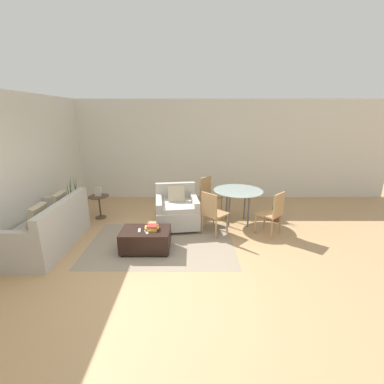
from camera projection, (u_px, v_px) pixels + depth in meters
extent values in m
plane|color=tan|center=(167.00, 273.00, 3.96)|extent=(20.00, 20.00, 0.00)
cube|color=beige|center=(178.00, 150.00, 7.23)|extent=(12.00, 0.06, 2.75)
cube|color=beige|center=(29.00, 166.00, 5.00)|extent=(0.06, 12.00, 2.75)
cube|color=gray|center=(162.00, 244.00, 4.85)|extent=(2.70, 1.79, 0.00)
cube|color=brown|center=(158.00, 261.00, 4.27)|extent=(2.65, 0.06, 0.00)
cube|color=brown|center=(160.00, 252.00, 4.56)|extent=(2.65, 0.06, 0.00)
cube|color=brown|center=(162.00, 243.00, 4.84)|extent=(2.65, 0.06, 0.00)
cube|color=brown|center=(164.00, 236.00, 5.13)|extent=(2.65, 0.06, 0.00)
cube|color=brown|center=(165.00, 230.00, 5.41)|extent=(2.65, 0.06, 0.00)
cube|color=#B2ADA3|center=(47.00, 235.00, 4.70)|extent=(0.90, 1.78, 0.43)
cube|color=#B2ADA3|center=(64.00, 213.00, 4.57)|extent=(0.14, 1.78, 0.45)
cube|color=#B2ADA3|center=(66.00, 203.00, 5.39)|extent=(0.83, 0.12, 0.26)
cube|color=#B2ADA3|center=(13.00, 240.00, 3.80)|extent=(0.83, 0.12, 0.26)
cube|color=tan|center=(59.00, 203.00, 4.94)|extent=(0.19, 0.40, 0.41)
cube|color=tan|center=(37.00, 217.00, 4.25)|extent=(0.19, 0.40, 0.41)
cube|color=#B2ADA3|center=(177.00, 215.00, 5.56)|extent=(1.00, 1.06, 0.38)
cube|color=#B2ADA3|center=(177.00, 205.00, 5.46)|extent=(0.74, 0.91, 0.10)
cube|color=#B2ADA3|center=(176.00, 192.00, 5.84)|extent=(0.89, 0.23, 0.43)
cube|color=#B2ADA3|center=(159.00, 203.00, 5.43)|extent=(0.23, 0.88, 0.20)
cube|color=#B2ADA3|center=(195.00, 202.00, 5.52)|extent=(0.23, 0.88, 0.20)
cylinder|color=brown|center=(161.00, 233.00, 5.21)|extent=(0.05, 0.05, 0.06)
cylinder|color=brown|center=(196.00, 231.00, 5.30)|extent=(0.05, 0.05, 0.06)
cylinder|color=brown|center=(161.00, 218.00, 5.95)|extent=(0.05, 0.05, 0.06)
cylinder|color=brown|center=(192.00, 217.00, 6.04)|extent=(0.05, 0.05, 0.06)
cube|color=tan|center=(177.00, 194.00, 5.54)|extent=(0.38, 0.25, 0.37)
cube|color=black|center=(146.00, 239.00, 4.57)|extent=(0.86, 0.55, 0.35)
cylinder|color=black|center=(122.00, 255.00, 4.41)|extent=(0.04, 0.04, 0.04)
cylinder|color=black|center=(166.00, 255.00, 4.41)|extent=(0.04, 0.04, 0.04)
cylinder|color=black|center=(129.00, 243.00, 4.84)|extent=(0.04, 0.04, 0.04)
cylinder|color=black|center=(169.00, 243.00, 4.84)|extent=(0.04, 0.04, 0.04)
cube|color=gold|center=(152.00, 229.00, 4.51)|extent=(0.18, 0.20, 0.03)
cube|color=gold|center=(152.00, 227.00, 4.52)|extent=(0.26, 0.18, 0.03)
cube|color=#B72D28|center=(152.00, 226.00, 4.51)|extent=(0.18, 0.15, 0.02)
cube|color=#B7B7BC|center=(147.00, 232.00, 4.43)|extent=(0.10, 0.16, 0.01)
cube|color=#B7B7BC|center=(140.00, 230.00, 4.50)|extent=(0.06, 0.16, 0.01)
cylinder|color=#333338|center=(76.00, 214.00, 5.97)|extent=(0.37, 0.37, 0.26)
cylinder|color=black|center=(75.00, 209.00, 5.94)|extent=(0.34, 0.34, 0.02)
cone|color=#286033|center=(77.00, 192.00, 5.81)|extent=(0.06, 0.14, 0.78)
cone|color=#286033|center=(77.00, 191.00, 5.91)|extent=(0.16, 0.10, 0.77)
cone|color=#286033|center=(71.00, 192.00, 5.88)|extent=(0.10, 0.11, 0.79)
cone|color=#286033|center=(69.00, 195.00, 5.80)|extent=(0.07, 0.09, 0.66)
cone|color=#286033|center=(73.00, 195.00, 5.78)|extent=(0.11, 0.06, 0.69)
cylinder|color=#4C3828|center=(99.00, 196.00, 5.93)|extent=(0.46, 0.46, 0.02)
cylinder|color=#4C3828|center=(100.00, 207.00, 6.01)|extent=(0.04, 0.04, 0.50)
cylinder|color=#4C3828|center=(101.00, 217.00, 6.08)|extent=(0.25, 0.25, 0.02)
cube|color=silver|center=(99.00, 192.00, 5.90)|extent=(0.14, 0.06, 0.22)
cube|color=#B2A893|center=(98.00, 192.00, 5.89)|extent=(0.12, 0.04, 0.19)
cube|color=silver|center=(99.00, 193.00, 5.94)|extent=(0.02, 0.04, 0.10)
cylinder|color=#8C9E99|center=(239.00, 190.00, 5.57)|extent=(1.07, 1.07, 0.01)
cylinder|color=#59595B|center=(230.00, 210.00, 5.48)|extent=(0.04, 0.04, 0.75)
cylinder|color=#59595B|center=(249.00, 210.00, 5.48)|extent=(0.04, 0.04, 0.75)
cylinder|color=#59595B|center=(227.00, 204.00, 5.88)|extent=(0.04, 0.04, 0.75)
cylinder|color=#59595B|center=(245.00, 204.00, 5.88)|extent=(0.04, 0.04, 0.75)
cube|color=tan|center=(215.00, 214.00, 5.15)|extent=(0.59, 0.59, 0.03)
cube|color=tan|center=(209.00, 205.00, 4.95)|extent=(0.29, 0.29, 0.45)
cylinder|color=tan|center=(228.00, 224.00, 5.21)|extent=(0.03, 0.03, 0.42)
cylinder|color=tan|center=(214.00, 219.00, 5.46)|extent=(0.03, 0.03, 0.42)
cylinder|color=tan|center=(216.00, 229.00, 4.97)|extent=(0.03, 0.03, 0.42)
cylinder|color=tan|center=(203.00, 224.00, 5.21)|extent=(0.03, 0.03, 0.42)
cube|color=tan|center=(269.00, 214.00, 5.15)|extent=(0.59, 0.59, 0.03)
cube|color=tan|center=(279.00, 205.00, 4.95)|extent=(0.29, 0.29, 0.45)
cylinder|color=tan|center=(265.00, 219.00, 5.46)|extent=(0.03, 0.03, 0.42)
cylinder|color=tan|center=(256.00, 224.00, 5.21)|extent=(0.03, 0.03, 0.42)
cylinder|color=tan|center=(281.00, 224.00, 5.21)|extent=(0.03, 0.03, 0.42)
cylinder|color=tan|center=(272.00, 229.00, 4.97)|extent=(0.03, 0.03, 0.42)
cube|color=tan|center=(212.00, 197.00, 6.18)|extent=(0.59, 0.59, 0.03)
cube|color=tan|center=(206.00, 186.00, 6.24)|extent=(0.29, 0.29, 0.45)
cylinder|color=tan|center=(212.00, 210.00, 6.00)|extent=(0.03, 0.03, 0.42)
cylinder|color=tan|center=(222.00, 206.00, 6.25)|extent=(0.03, 0.03, 0.42)
cylinder|color=tan|center=(201.00, 206.00, 6.25)|extent=(0.03, 0.03, 0.42)
cylinder|color=tan|center=(211.00, 202.00, 6.49)|extent=(0.03, 0.03, 0.42)
cylinder|color=brown|center=(274.00, 216.00, 5.90)|extent=(0.26, 0.26, 0.21)
cylinder|color=black|center=(275.00, 212.00, 5.87)|extent=(0.24, 0.24, 0.02)
cone|color=#286033|center=(278.00, 205.00, 5.82)|extent=(0.05, 0.06, 0.35)
cone|color=#286033|center=(274.00, 205.00, 5.85)|extent=(0.08, 0.08, 0.33)
cone|color=#286033|center=(275.00, 205.00, 5.78)|extent=(0.07, 0.05, 0.35)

